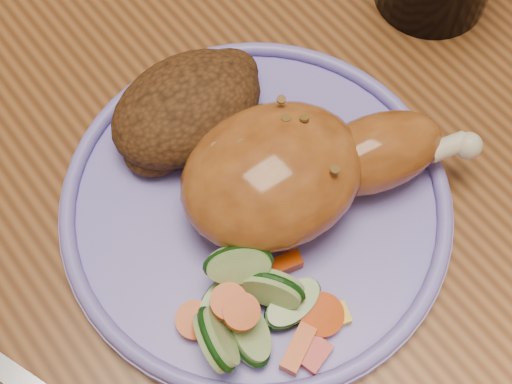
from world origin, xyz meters
TOP-DOWN VIEW (x-y plane):
  - ground at (0.00, 0.00)m, footprint 4.00×4.00m
  - dining_table at (0.00, 0.00)m, footprint 0.90×1.40m
  - plate at (-0.11, -0.13)m, footprint 0.25×0.25m
  - plate_rim at (-0.11, -0.13)m, footprint 0.25×0.25m
  - chicken_leg at (-0.08, -0.14)m, footprint 0.19×0.12m
  - rice_pilaf at (-0.11, -0.05)m, footprint 0.12×0.08m
  - vegetable_pile at (-0.16, -0.19)m, footprint 0.09×0.10m

SIDE VIEW (x-z plane):
  - ground at x=0.00m, z-range 0.00..0.00m
  - dining_table at x=0.00m, z-range 0.29..1.04m
  - plate at x=-0.11m, z-range 0.75..0.76m
  - plate_rim at x=-0.11m, z-range 0.76..0.77m
  - vegetable_pile at x=-0.16m, z-range 0.75..0.80m
  - rice_pilaf at x=-0.11m, z-range 0.76..0.80m
  - chicken_leg at x=-0.08m, z-range 0.76..0.82m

